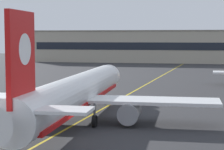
{
  "coord_description": "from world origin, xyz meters",
  "views": [
    {
      "loc": [
        11.91,
        -37.0,
        9.66
      ],
      "look_at": [
        2.47,
        8.6,
        5.5
      ],
      "focal_mm": 67.71,
      "sensor_mm": 36.0,
      "label": 1
    }
  ],
  "objects": [
    {
      "name": "safety_cone_by_nose_gear",
      "position": [
        -0.29,
        25.63,
        0.26
      ],
      "size": [
        0.44,
        0.44,
        0.55
      ],
      "color": "orange",
      "rests_on": "ground"
    },
    {
      "name": "airliner_foreground",
      "position": [
        -1.68,
        8.29,
        3.37
      ],
      "size": [
        32.13,
        41.48,
        11.65
      ],
      "color": "white",
      "rests_on": "ground"
    },
    {
      "name": "terminal_building",
      "position": [
        2.48,
        125.72,
        6.19
      ],
      "size": [
        111.48,
        12.4,
        12.36
      ],
      "color": "#B2A893",
      "rests_on": "ground"
    },
    {
      "name": "ground_plane",
      "position": [
        0.0,
        0.0,
        0.0
      ],
      "size": [
        400.0,
        400.0,
        0.0
      ],
      "primitive_type": "plane",
      "color": "#2D2D30"
    },
    {
      "name": "taxiway_centreline",
      "position": [
        0.0,
        30.0,
        0.0
      ],
      "size": [
        12.77,
        179.59,
        0.01
      ],
      "primitive_type": "cube",
      "rotation": [
        0.0,
        0.0,
        -0.07
      ],
      "color": "yellow",
      "rests_on": "ground"
    }
  ]
}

